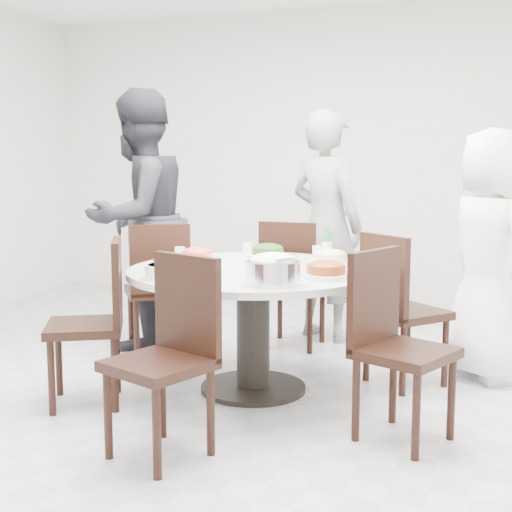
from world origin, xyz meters
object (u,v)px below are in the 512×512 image
(chair_n, at_px, (295,283))
(diner_left, at_px, (139,219))
(soup_bowl, at_px, (169,272))
(chair_ne, at_px, (406,309))
(chair_sw, at_px, (84,323))
(rice_bowl, at_px, (273,272))
(chair_nw, at_px, (157,288))
(beverage_bottle, at_px, (327,243))
(chair_se, at_px, (405,348))
(diner_right, at_px, (490,255))
(diner_middle, at_px, (326,226))
(chair_s, at_px, (159,360))
(dining_table, at_px, (253,330))

(chair_n, bearing_deg, diner_left, 18.74)
(chair_n, relative_size, soup_bowl, 3.64)
(chair_ne, height_order, chair_sw, same)
(chair_ne, height_order, soup_bowl, chair_ne)
(rice_bowl, bearing_deg, chair_nw, 139.97)
(chair_n, relative_size, beverage_bottle, 4.37)
(chair_se, relative_size, diner_right, 0.60)
(chair_n, xyz_separation_m, chair_nw, (-0.89, -0.50, 0.00))
(diner_right, height_order, diner_middle, diner_middle)
(chair_s, distance_m, diner_right, 2.32)
(chair_sw, xyz_separation_m, diner_middle, (0.92, 1.93, 0.41))
(chair_s, distance_m, soup_bowl, 0.70)
(soup_bowl, bearing_deg, chair_s, -68.36)
(chair_n, bearing_deg, chair_nw, 30.05)
(rice_bowl, bearing_deg, diner_left, 140.82)
(chair_sw, xyz_separation_m, chair_se, (1.80, 0.07, 0.00))
(chair_n, bearing_deg, rice_bowl, 102.79)
(chair_n, relative_size, chair_s, 1.00)
(chair_nw, distance_m, diner_left, 0.54)
(chair_se, bearing_deg, chair_s, 142.60)
(chair_ne, xyz_separation_m, chair_nw, (-1.80, 0.13, 0.00))
(chair_nw, height_order, diner_right, diner_right)
(chair_nw, distance_m, beverage_bottle, 1.33)
(chair_n, relative_size, diner_left, 0.50)
(chair_nw, height_order, soup_bowl, chair_nw)
(chair_sw, relative_size, rice_bowl, 3.28)
(chair_sw, bearing_deg, chair_se, 63.84)
(chair_ne, bearing_deg, dining_table, 67.51)
(chair_nw, xyz_separation_m, chair_sw, (0.12, -1.11, 0.00))
(chair_ne, distance_m, diner_left, 2.08)
(chair_nw, xyz_separation_m, diner_left, (-0.21, 0.14, 0.48))
(diner_left, xyz_separation_m, soup_bowl, (0.84, -1.20, -0.16))
(chair_sw, bearing_deg, chair_ne, 91.91)
(chair_ne, relative_size, chair_se, 1.00)
(chair_se, relative_size, diner_left, 0.50)
(chair_n, bearing_deg, chair_se, 124.24)
(chair_nw, distance_m, chair_se, 2.18)
(chair_ne, bearing_deg, beverage_bottle, 31.89)
(chair_ne, bearing_deg, soup_bowl, 78.67)
(soup_bowl, bearing_deg, chair_ne, 38.25)
(diner_right, xyz_separation_m, beverage_bottle, (-1.00, -0.23, 0.06))
(soup_bowl, xyz_separation_m, beverage_bottle, (0.64, 1.00, 0.07))
(chair_n, xyz_separation_m, beverage_bottle, (0.38, -0.56, 0.38))
(dining_table, relative_size, diner_middle, 0.85)
(chair_n, xyz_separation_m, diner_right, (1.38, -0.32, 0.32))
(diner_left, distance_m, soup_bowl, 1.47)
(chair_n, bearing_deg, dining_table, 93.73)
(chair_ne, xyz_separation_m, chair_se, (0.12, -0.91, 0.00))
(dining_table, bearing_deg, chair_s, -94.67)
(chair_n, height_order, diner_right, diner_right)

